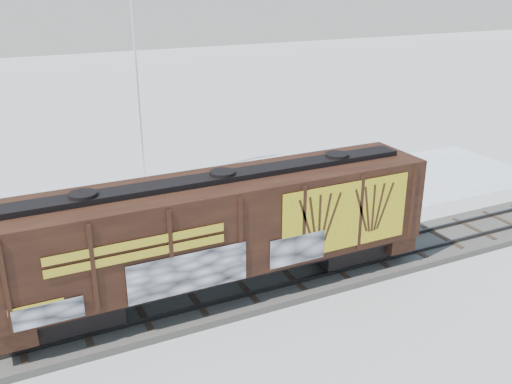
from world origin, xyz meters
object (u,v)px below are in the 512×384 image
flagpole (141,104)px  car_silver (90,227)px  hopper_railcar (224,227)px  car_dark (237,190)px  car_white (183,215)px

flagpole → car_silver: size_ratio=2.58×
car_silver → hopper_railcar: bearing=-132.6°
hopper_railcar → car_dark: size_ratio=2.95×
hopper_railcar → car_white: bearing=84.7°
hopper_railcar → car_dark: bearing=62.9°
car_silver → flagpole: bearing=-14.6°
flagpole → car_white: bearing=-91.3°
car_white → car_dark: size_ratio=0.92×
hopper_railcar → car_silver: size_ratio=3.25×
car_silver → car_white: size_ratio=0.99×
hopper_railcar → car_dark: 9.68m
car_silver → car_white: bearing=-77.0°
car_white → hopper_railcar: bearing=166.0°
hopper_railcar → car_white: (0.59, 6.39, -2.09)m
car_white → car_dark: 4.23m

